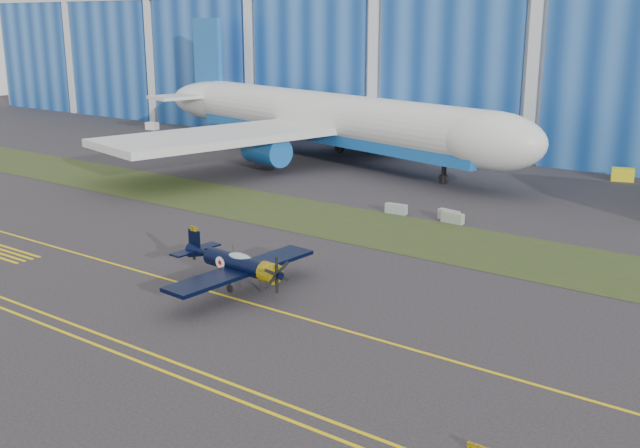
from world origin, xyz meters
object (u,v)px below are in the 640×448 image
Objects in this scene: warbird at (236,263)px; shipping_container at (496,153)px; jetliner at (328,63)px; tug at (623,175)px.

shipping_container is (-4.62, 51.24, -0.59)m from warbird.
jetliner is at bearing 122.43° from warbird.
jetliner reaches higher than tug.
tug is at bearing 28.20° from jetliner.
warbird is 51.17m from tug.
jetliner is 35.85m from tug.
warbird is 2.00× the size of shipping_container.
jetliner reaches higher than shipping_container.
jetliner is 22.93m from shipping_container.
warbird is 51.45m from shipping_container.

